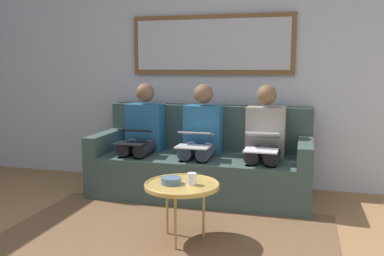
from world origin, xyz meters
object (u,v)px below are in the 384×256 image
Objects in this scene: framed_mirror at (211,45)px; cup at (192,179)px; person_middle at (201,137)px; laptop_black at (133,136)px; laptop_white at (262,142)px; couch at (202,164)px; coffee_table at (182,186)px; bowl at (171,181)px; laptop_silver at (195,139)px; person_left at (264,140)px; person_right at (142,134)px.

cup is at bearing 97.66° from framed_mirror.
person_middle reaches higher than laptop_black.
framed_mirror is 5.30× the size of laptop_black.
cup is 1.25m from laptop_black.
laptop_white is 0.68m from person_middle.
couch is 0.78m from laptop_white.
coffee_table is 0.09m from bowl.
couch is 1.23m from coffee_table.
coffee_table is at bearing 0.34° from cup.
framed_mirror is 4.67× the size of laptop_white.
person_middle is at bearing 90.00° from couch.
laptop_silver is at bearing 1.28° from laptop_white.
person_middle is 0.69m from laptop_black.
laptop_silver is (0.06, -0.92, 0.16)m from bowl.
framed_mirror reaches higher than person_left.
cup is at bearing 65.15° from laptop_white.
person_right is at bearing 0.00° from person_left.
person_right is 0.25m from laptop_black.
person_left reaches higher than laptop_black.
bowl is 0.45× the size of laptop_black.
cup is 0.94m from laptop_silver.
bowl is 1.37m from person_right.
framed_mirror is at bearing -87.91° from bowl.
cup is 1.44m from person_right.
person_right is (0.86, -1.15, 0.12)m from cup.
person_middle reaches higher than bowl.
person_left is 1.00× the size of person_right.
cup is 0.27× the size of laptop_black.
couch is at bearing -153.69° from laptop_black.
person_right is at bearing 0.00° from person_middle.
cup is 0.16m from bowl.
framed_mirror is at bearing -90.00° from couch.
framed_mirror is at bearing -90.00° from laptop_silver.
bowl is at bearing 120.94° from person_right.
person_right is (1.28, -0.23, -0.02)m from laptop_white.
framed_mirror is 11.72× the size of bowl.
bowl is (-0.06, 1.62, -1.08)m from framed_mirror.
laptop_black is at bearing 0.68° from laptop_white.
laptop_white is at bearing -114.85° from cup.
person_right is at bearing -10.30° from laptop_white.
person_middle is 3.37× the size of laptop_silver.
framed_mirror is 1.23m from person_right.
laptop_silver is (0.14, -0.90, 0.20)m from coffee_table.
framed_mirror is at bearing -144.47° from person_right.
person_left is at bearing -113.58° from coffee_table.
person_right reaches higher than coffee_table.
laptop_white is (-0.58, -0.93, 0.16)m from bowl.
laptop_white is 1.30m from person_right.
framed_mirror is at bearing -47.14° from laptop_white.
coffee_table is 0.50× the size of person_right.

